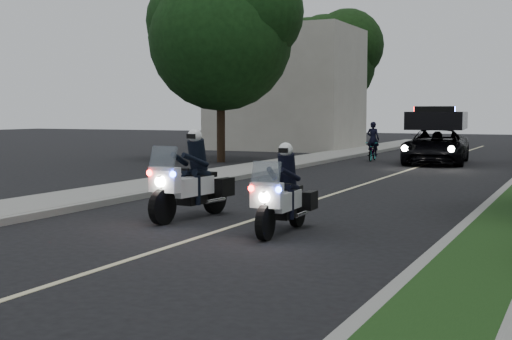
# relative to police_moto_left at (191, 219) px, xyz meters

# --- Properties ---
(ground) EXTENTS (120.00, 120.00, 0.00)m
(ground) POSITION_rel_police_moto_left_xyz_m (1.23, -0.21, 0.00)
(ground) COLOR black
(ground) RESTS_ON ground
(curb_left) EXTENTS (0.20, 60.00, 0.15)m
(curb_left) POSITION_rel_police_moto_left_xyz_m (-2.87, 9.79, 0.07)
(curb_left) COLOR gray
(curb_left) RESTS_ON ground
(sidewalk_left) EXTENTS (2.00, 60.00, 0.16)m
(sidewalk_left) POSITION_rel_police_moto_left_xyz_m (-3.97, 9.79, 0.08)
(sidewalk_left) COLOR gray
(sidewalk_left) RESTS_ON ground
(building_far) EXTENTS (8.00, 6.00, 7.00)m
(building_far) POSITION_rel_police_moto_left_xyz_m (-8.77, 25.79, 3.50)
(building_far) COLOR #A8A396
(building_far) RESTS_ON ground
(lane_marking) EXTENTS (0.12, 50.00, 0.01)m
(lane_marking) POSITION_rel_police_moto_left_xyz_m (1.23, 9.79, 0.00)
(lane_marking) COLOR #BFB78C
(lane_marking) RESTS_ON ground
(police_moto_left) EXTENTS (0.98, 2.25, 1.86)m
(police_moto_left) POSITION_rel_police_moto_left_xyz_m (0.00, 0.00, 0.00)
(police_moto_left) COLOR silver
(police_moto_left) RESTS_ON ground
(police_moto_right) EXTENTS (0.75, 1.95, 1.64)m
(police_moto_right) POSITION_rel_police_moto_left_xyz_m (2.38, -0.78, 0.00)
(police_moto_right) COLOR silver
(police_moto_right) RESTS_ON ground
(police_suv) EXTENTS (2.98, 5.55, 2.59)m
(police_suv) POSITION_rel_police_moto_left_xyz_m (1.52, 17.74, 0.00)
(police_suv) COLOR black
(police_suv) RESTS_ON ground
(bicycle) EXTENTS (0.73, 1.66, 0.84)m
(bicycle) POSITION_rel_police_moto_left_xyz_m (-1.40, 18.37, 0.00)
(bicycle) COLOR black
(bicycle) RESTS_ON ground
(cyclist) EXTENTS (0.58, 0.40, 1.55)m
(cyclist) POSITION_rel_police_moto_left_xyz_m (-1.40, 18.37, 0.00)
(cyclist) COLOR black
(cyclist) RESTS_ON ground
(tree_left_near) EXTENTS (6.34, 6.34, 10.34)m
(tree_left_near) POSITION_rel_police_moto_left_xyz_m (-7.16, 14.72, 0.00)
(tree_left_near) COLOR #133612
(tree_left_near) RESTS_ON ground
(tree_left_far) EXTENTS (8.15, 8.15, 10.43)m
(tree_left_far) POSITION_rel_police_moto_left_xyz_m (-8.17, 31.27, 0.00)
(tree_left_far) COLOR black
(tree_left_far) RESTS_ON ground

